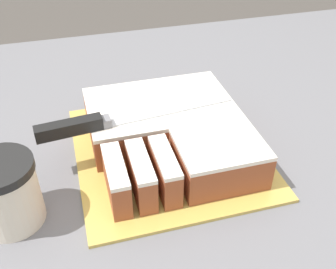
{
  "coord_description": "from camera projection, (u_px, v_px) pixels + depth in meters",
  "views": [
    {
      "loc": [
        -0.22,
        -0.55,
        1.35
      ],
      "look_at": [
        -0.07,
        -0.02,
        0.94
      ],
      "focal_mm": 42.0,
      "sensor_mm": 36.0,
      "label": 1
    }
  ],
  "objects": [
    {
      "name": "coffee_cup",
      "position": [
        6.0,
        193.0,
        0.55
      ],
      "size": [
        0.1,
        0.1,
        0.11
      ],
      "color": "beige",
      "rests_on": "countertop"
    },
    {
      "name": "knife",
      "position": [
        93.0,
        124.0,
        0.64
      ],
      "size": [
        0.34,
        0.06,
        0.02
      ],
      "rotation": [
        0.0,
        0.0,
        0.1
      ],
      "color": "silver",
      "rests_on": "cake"
    },
    {
      "name": "cake",
      "position": [
        170.0,
        132.0,
        0.69
      ],
      "size": [
        0.26,
        0.28,
        0.07
      ],
      "color": "#994C2D",
      "rests_on": "cake_board"
    },
    {
      "name": "cake_board",
      "position": [
        168.0,
        151.0,
        0.71
      ],
      "size": [
        0.32,
        0.35,
        0.01
      ],
      "color": "gold",
      "rests_on": "countertop"
    }
  ]
}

